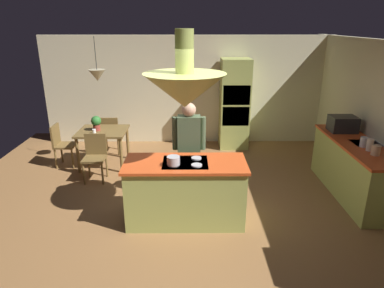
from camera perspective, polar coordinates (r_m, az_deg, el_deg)
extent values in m
plane|color=olive|center=(5.42, -1.05, -11.45)|extent=(8.16, 8.16, 0.00)
cube|color=beige|center=(8.23, -0.84, 8.99)|extent=(6.80, 0.10, 2.55)
cube|color=#A8B259|center=(5.03, -1.11, -8.24)|extent=(1.69, 0.71, 0.90)
cube|color=#D14C1E|center=(4.83, -1.15, -3.30)|extent=(1.75, 0.77, 0.04)
cube|color=black|center=(4.82, -1.15, -3.14)|extent=(0.64, 0.52, 0.01)
cylinder|color=#B2B2B7|center=(4.70, -3.12, -3.59)|extent=(0.15, 0.15, 0.02)
cylinder|color=#B2B2B7|center=(4.69, 0.79, -3.58)|extent=(0.15, 0.15, 0.02)
cylinder|color=#B2B2B7|center=(4.94, -2.99, -2.40)|extent=(0.15, 0.15, 0.02)
cylinder|color=#B2B2B7|center=(4.93, 0.73, -2.39)|extent=(0.15, 0.15, 0.02)
cube|color=#A8B259|center=(6.38, 25.49, -4.00)|extent=(0.62, 2.15, 0.90)
cube|color=#D14C1E|center=(6.22, 26.12, -0.02)|extent=(0.66, 2.19, 0.04)
cube|color=#B2B2B7|center=(6.31, 27.30, -0.53)|extent=(0.48, 0.36, 0.16)
cube|color=#A8B259|center=(7.96, 7.15, 6.67)|extent=(0.66, 0.62, 2.06)
cube|color=black|center=(7.62, 7.50, 8.14)|extent=(0.60, 0.04, 0.44)
cube|color=black|center=(7.73, 7.35, 4.66)|extent=(0.60, 0.04, 0.44)
cube|color=brown|center=(7.08, -14.81, 2.08)|extent=(0.96, 0.86, 0.04)
cylinder|color=brown|center=(6.99, -18.60, -1.86)|extent=(0.06, 0.06, 0.72)
cylinder|color=brown|center=(6.77, -11.81, -1.90)|extent=(0.06, 0.06, 0.72)
cylinder|color=brown|center=(7.65, -16.96, 0.18)|extent=(0.06, 0.06, 0.72)
cylinder|color=brown|center=(7.46, -10.75, 0.19)|extent=(0.06, 0.06, 0.72)
cylinder|color=tan|center=(5.63, -1.41, -5.51)|extent=(0.14, 0.14, 0.81)
cylinder|color=tan|center=(5.63, 0.43, -5.50)|extent=(0.14, 0.14, 0.81)
cube|color=#4C6042|center=(5.36, -0.51, 1.48)|extent=(0.36, 0.22, 0.63)
cylinder|color=#4C6042|center=(5.36, -2.87, 1.79)|extent=(0.09, 0.09, 0.53)
cylinder|color=#4C6042|center=(5.36, 1.84, 1.80)|extent=(0.09, 0.09, 0.53)
sphere|color=tan|center=(5.25, -0.53, 5.76)|extent=(0.22, 0.22, 0.22)
cone|color=#A8B259|center=(4.52, -1.24, 8.98)|extent=(1.10, 1.10, 0.45)
cylinder|color=#A8B259|center=(4.45, -1.28, 15.31)|extent=(0.24, 0.24, 0.55)
cone|color=beige|center=(6.84, -15.63, 11.05)|extent=(0.32, 0.32, 0.22)
cylinder|color=black|center=(6.80, -15.95, 14.46)|extent=(0.01, 0.01, 0.60)
cube|color=brown|center=(6.52, -16.09, -2.39)|extent=(0.40, 0.40, 0.04)
cube|color=brown|center=(6.60, -15.87, -0.04)|extent=(0.40, 0.04, 0.42)
cylinder|color=brown|center=(6.50, -17.73, -4.78)|extent=(0.04, 0.04, 0.43)
cylinder|color=brown|center=(6.41, -14.82, -4.84)|extent=(0.04, 0.04, 0.43)
cylinder|color=brown|center=(6.80, -16.93, -3.60)|extent=(0.04, 0.04, 0.43)
cylinder|color=brown|center=(6.71, -14.14, -3.64)|extent=(0.04, 0.04, 0.43)
cube|color=brown|center=(7.85, -13.36, 1.61)|extent=(0.40, 0.40, 0.04)
cube|color=brown|center=(7.62, -13.78, 2.77)|extent=(0.40, 0.04, 0.42)
cylinder|color=brown|center=(8.04, -11.80, 0.48)|extent=(0.04, 0.04, 0.43)
cylinder|color=brown|center=(8.12, -14.16, 0.47)|extent=(0.04, 0.04, 0.43)
cylinder|color=brown|center=(7.73, -12.27, -0.35)|extent=(0.04, 0.04, 0.43)
cylinder|color=brown|center=(7.80, -14.72, -0.36)|extent=(0.04, 0.04, 0.43)
cube|color=brown|center=(7.41, -20.47, -0.21)|extent=(0.40, 0.40, 0.04)
cube|color=brown|center=(7.41, -21.98, 1.39)|extent=(0.04, 0.40, 0.42)
cylinder|color=brown|center=(7.28, -19.43, -2.33)|extent=(0.04, 0.04, 0.43)
cylinder|color=brown|center=(7.58, -18.64, -1.37)|extent=(0.04, 0.04, 0.43)
cylinder|color=brown|center=(7.40, -21.92, -2.30)|extent=(0.04, 0.04, 0.43)
cylinder|color=brown|center=(7.69, -21.05, -1.36)|extent=(0.04, 0.04, 0.43)
cylinder|color=#99382D|center=(7.08, -15.72, 2.67)|extent=(0.14, 0.14, 0.12)
sphere|color=#2D722D|center=(7.05, -15.82, 3.76)|extent=(0.20, 0.20, 0.20)
cylinder|color=white|center=(6.89, -16.13, 2.04)|extent=(0.07, 0.07, 0.09)
cylinder|color=#E0B78C|center=(5.74, 28.51, -0.92)|extent=(0.13, 0.13, 0.15)
cylinder|color=silver|center=(5.89, 27.75, -0.13)|extent=(0.10, 0.10, 0.19)
cylinder|color=silver|center=(6.04, 26.96, 0.30)|extent=(0.13, 0.13, 0.16)
cube|color=#232326|center=(6.73, 24.01, 3.11)|extent=(0.46, 0.36, 0.28)
cylinder|color=#B2B2B7|center=(4.67, -3.14, -2.80)|extent=(0.18, 0.18, 0.12)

